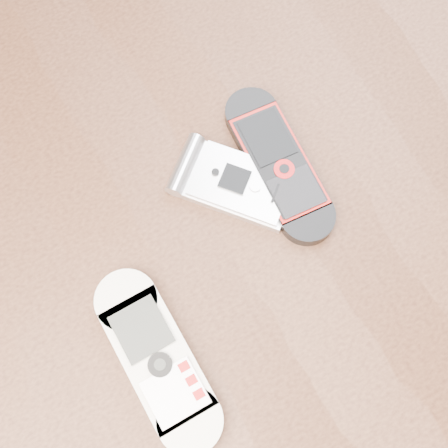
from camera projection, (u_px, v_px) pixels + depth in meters
ground at (222, 354)px, 1.17m from camera, size 4.00×4.00×0.00m
table at (219, 267)px, 0.56m from camera, size 1.20×0.80×0.75m
nokia_white at (158, 359)px, 0.42m from camera, size 0.05×0.14×0.02m
nokia_black_red at (278, 164)px, 0.47m from camera, size 0.05×0.14×0.01m
motorola_razr at (238, 183)px, 0.47m from camera, size 0.10×0.10×0.01m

